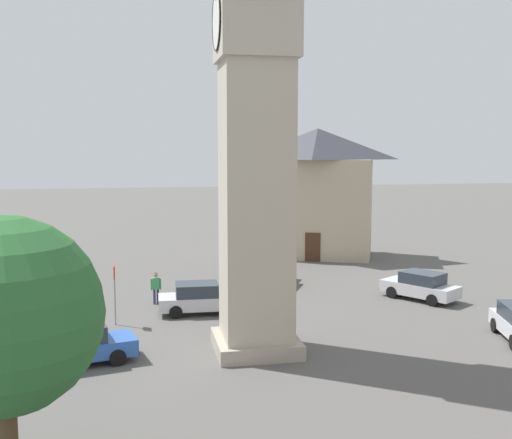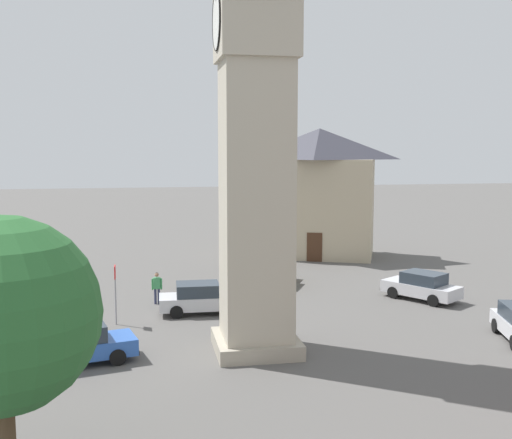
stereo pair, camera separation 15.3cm
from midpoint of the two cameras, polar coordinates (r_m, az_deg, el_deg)
ground_plane at (r=25.86m, az=-0.17°, el=-11.98°), size 200.00×200.00×0.00m
clock_tower at (r=24.77m, az=-0.18°, el=15.74°), size 4.05×4.05×20.83m
car_silver_kerb at (r=25.13m, az=-16.08°, el=-11.00°), size 2.61×4.41×1.53m
car_red_corner at (r=34.92m, az=14.78°, el=-5.92°), size 4.37×3.70×1.53m
car_white_side at (r=37.23m, az=1.30°, el=-4.90°), size 4.45×3.36×1.53m
car_green_alley at (r=31.23m, az=-5.39°, el=-7.23°), size 1.91×4.18×1.53m
pedestrian at (r=33.21m, az=-9.33°, el=-6.00°), size 0.24×0.56×1.69m
tree at (r=15.53m, az=-22.59°, el=-8.19°), size 4.65×4.65×6.80m
building_shop_left at (r=46.79m, az=5.56°, el=2.58°), size 8.11×9.81×9.59m
road_sign at (r=29.63m, az=-13.04°, el=-5.89°), size 0.60×0.07×2.80m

